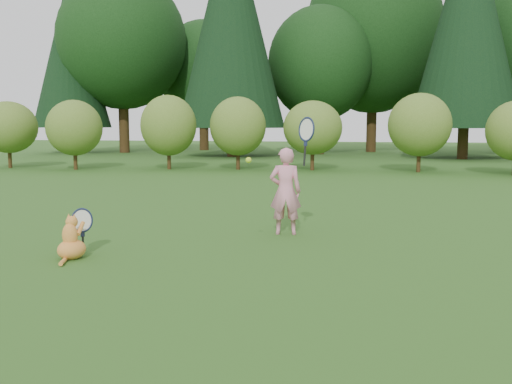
# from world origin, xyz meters

# --- Properties ---
(ground) EXTENTS (100.00, 100.00, 0.00)m
(ground) POSITION_xyz_m (0.00, 0.00, 0.00)
(ground) COLOR #274A14
(ground) RESTS_ON ground
(shrub_row) EXTENTS (28.00, 3.00, 2.80)m
(shrub_row) POSITION_xyz_m (0.00, 13.00, 1.40)
(shrub_row) COLOR #4E6B21
(shrub_row) RESTS_ON ground
(woodland_backdrop) EXTENTS (48.00, 10.00, 15.00)m
(woodland_backdrop) POSITION_xyz_m (0.00, 23.00, 7.50)
(woodland_backdrop) COLOR black
(woodland_backdrop) RESTS_ON ground
(child) EXTENTS (0.74, 0.48, 1.96)m
(child) POSITION_xyz_m (0.55, 1.36, 0.69)
(child) COLOR pink
(child) RESTS_ON ground
(cat) EXTENTS (0.41, 0.75, 0.76)m
(cat) POSITION_xyz_m (-1.81, -0.73, 0.29)
(cat) COLOR orange
(cat) RESTS_ON ground
(tennis_ball) EXTENTS (0.08, 0.08, 0.08)m
(tennis_ball) POSITION_xyz_m (0.30, -0.13, 1.21)
(tennis_ball) COLOR #A0C417
(tennis_ball) RESTS_ON ground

